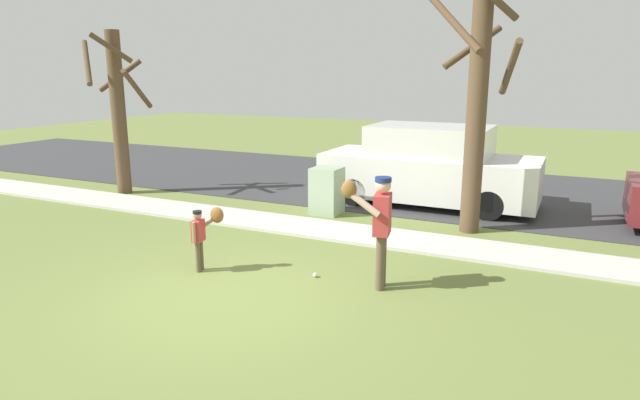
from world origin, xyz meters
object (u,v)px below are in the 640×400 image
Objects in this scene: person_adult at (379,220)px; utility_cabinet at (327,191)px; baseball at (315,275)px; street_tree_far at (118,108)px; person_child at (204,230)px; street_tree_near at (477,99)px; parked_van_white at (429,168)px.

utility_cabinet is (-2.51, 3.63, -0.52)m from person_adult.
baseball is 0.02× the size of street_tree_far.
person_adult reaches higher than utility_cabinet.
person_child is 0.21× the size of street_tree_near.
person_child is at bearing -93.41° from utility_cabinet.
utility_cabinet is 3.80m from street_tree_near.
street_tree_near is (3.42, 4.07, 1.93)m from person_child.
utility_cabinet is at bearing 74.96° from person_child.
parked_van_white is (1.84, 1.80, 0.38)m from utility_cabinet.
street_tree_near is at bearing 38.36° from person_child.
street_tree_far is (-5.70, -0.37, 1.70)m from utility_cabinet.
street_tree_far is (-8.88, -0.31, -0.39)m from street_tree_near.
person_child is 14.05× the size of baseball.
utility_cabinet is at bearing 178.81° from street_tree_near.
baseball is at bearing -24.51° from street_tree_far.
street_tree_near is 1.19× the size of street_tree_far.
parked_van_white is (-0.66, 5.43, -0.14)m from person_adult.
person_adult is 0.41× the size of street_tree_far.
street_tree_far is at bearing 155.49° from baseball.
baseball is 0.01× the size of parked_van_white.
baseball is 4.73m from street_tree_near.
person_child is at bearing -130.01° from street_tree_near.
baseball is 0.02× the size of street_tree_near.
street_tree_far is at bearing -178.01° from street_tree_near.
person_child is (-2.75, -0.51, -0.36)m from person_adult.
person_adult is at bearing -21.64° from street_tree_far.
utility_cabinet is at bearing 44.23° from parked_van_white.
person_child is at bearing -34.63° from street_tree_far.
parked_van_white is at bearing 125.55° from street_tree_near.
utility_cabinet reaches higher than person_child.
utility_cabinet is (0.25, 4.14, -0.16)m from person_child.
street_tree_far reaches higher than person_child.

